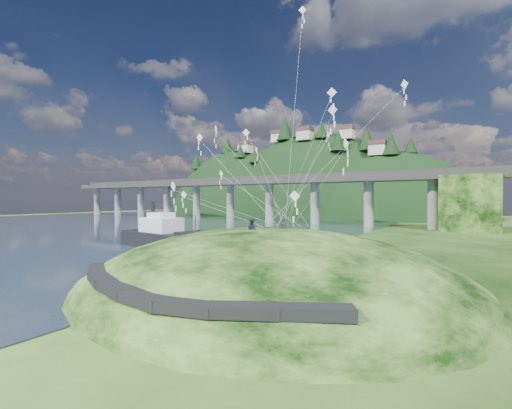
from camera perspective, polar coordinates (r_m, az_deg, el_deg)
The scene contains 10 objects.
ground at distance 34.02m, azimuth -11.45°, elevation -11.96°, with size 320.00×320.00×0.00m, color black.
water at distance 109.52m, azimuth -27.80°, elevation -3.10°, with size 240.00×240.00×0.00m, color #32465C.
grass_hill at distance 31.24m, azimuth 2.30°, elevation -15.97°, with size 36.00×32.00×13.00m.
footpath at distance 21.73m, azimuth -15.35°, elevation -13.79°, with size 22.29×5.84×0.83m.
bridge at distance 106.15m, azimuth 4.84°, elevation 2.12°, with size 160.00×11.00×15.00m.
far_ridge at distance 161.17m, azimuth 8.11°, elevation -4.37°, with size 153.00×70.00×94.50m.
work_barge at distance 53.85m, azimuth -14.09°, elevation -5.25°, with size 20.89×8.33×7.11m.
wooden_dock at distance 42.21m, azimuth -14.83°, elevation -8.86°, with size 13.18×2.83×0.93m.
kite_flyers at distance 29.90m, azimuth 0.86°, elevation -2.38°, with size 2.14×3.96×1.84m.
kite_swarm at distance 32.49m, azimuth 2.31°, elevation 11.94°, with size 19.93×16.32×20.64m.
Camera 1 is at (23.10, -23.78, 7.62)m, focal length 24.00 mm.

